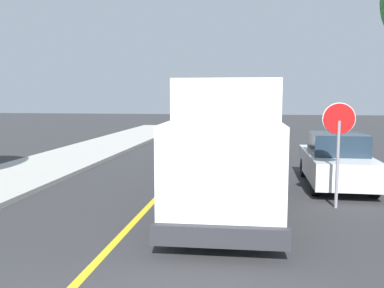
{
  "coord_description": "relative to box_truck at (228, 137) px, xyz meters",
  "views": [
    {
      "loc": [
        2.59,
        -2.81,
        2.82
      ],
      "look_at": [
        0.84,
        9.19,
        1.4
      ],
      "focal_mm": 38.73,
      "sensor_mm": 36.0,
      "label": 1
    }
  ],
  "objects": [
    {
      "name": "stop_sign",
      "position": [
        2.75,
        -0.05,
        0.09
      ],
      "size": [
        0.8,
        0.1,
        2.65
      ],
      "color": "gray",
      "rests_on": "ground"
    },
    {
      "name": "parked_car_near",
      "position": [
        -0.09,
        7.34,
        -0.97
      ],
      "size": [
        2.0,
        4.48,
        1.67
      ],
      "color": "maroon",
      "rests_on": "ground"
    },
    {
      "name": "parked_car_far",
      "position": [
        0.17,
        19.55,
        -0.97
      ],
      "size": [
        1.93,
        4.45,
        1.67
      ],
      "color": "#2D4793",
      "rests_on": "ground"
    },
    {
      "name": "box_truck",
      "position": [
        0.0,
        0.0,
        0.0
      ],
      "size": [
        2.59,
        7.24,
        3.2
      ],
      "color": "silver",
      "rests_on": "ground"
    },
    {
      "name": "parked_van_across",
      "position": [
        3.24,
        2.58,
        -0.97
      ],
      "size": [
        1.84,
        4.42,
        1.67
      ],
      "color": "silver",
      "rests_on": "ground"
    },
    {
      "name": "parked_car_furthest",
      "position": [
        0.6,
        25.74,
        -0.97
      ],
      "size": [
        1.95,
        4.46,
        1.67
      ],
      "color": "black",
      "rests_on": "ground"
    },
    {
      "name": "centre_line_yellow",
      "position": [
        -1.96,
        2.12,
        -1.76
      ],
      "size": [
        0.16,
        56.0,
        0.01
      ],
      "primitive_type": "cube",
      "color": "gold",
      "rests_on": "ground"
    },
    {
      "name": "parked_car_mid",
      "position": [
        0.38,
        13.52,
        -0.97
      ],
      "size": [
        2.01,
        4.48,
        1.67
      ],
      "color": "silver",
      "rests_on": "ground"
    }
  ]
}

